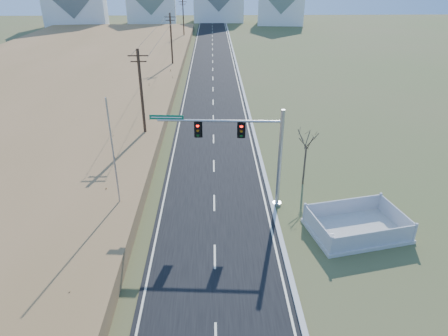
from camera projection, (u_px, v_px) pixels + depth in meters
ground at (215, 237)px, 25.34m from camera, size 260.00×260.00×0.00m
road at (213, 64)px, 69.93m from camera, size 8.00×180.00×0.06m
curb at (236, 64)px, 70.00m from camera, size 0.30×180.00×0.18m
reed_marsh at (54, 76)px, 60.13m from camera, size 38.00×110.00×1.30m
utility_pole_near at (142, 97)px, 36.44m from camera, size 1.80×0.26×9.00m
utility_pole_mid at (171, 42)px, 63.20m from camera, size 1.80×0.26×9.00m
utility_pole_far at (183, 19)px, 89.97m from camera, size 1.80×0.26×9.00m
traffic_signal_mast at (253, 149)px, 26.82m from camera, size 8.98×0.93×7.16m
fence_enclosure at (356, 228)px, 25.68m from camera, size 6.63×5.20×1.35m
open_sign at (330, 238)px, 24.76m from camera, size 0.45×0.16×0.56m
flagpole at (116, 174)px, 25.77m from camera, size 0.38×0.38×8.45m
bare_tree at (307, 139)px, 29.75m from camera, size 1.81×1.81×4.79m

